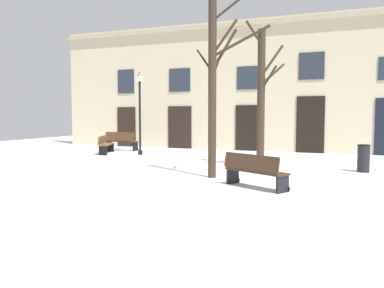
{
  "coord_description": "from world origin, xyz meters",
  "views": [
    {
      "loc": [
        5.43,
        -11.69,
        1.91
      ],
      "look_at": [
        0.0,
        1.71,
        0.82
      ],
      "focal_mm": 37.56,
      "sensor_mm": 36.0,
      "label": 1
    }
  ],
  "objects_px": {
    "bench_near_center_tree": "(254,171)",
    "bench_by_litter_bin": "(121,141)",
    "litter_bin": "(364,158)",
    "streetlamp": "(140,104)",
    "tree_right_of_center": "(262,96)",
    "tree_foreground": "(214,83)",
    "bench_back_to_back_right": "(105,144)"
  },
  "relations": [
    {
      "from": "bench_back_to_back_right",
      "to": "bench_by_litter_bin",
      "type": "distance_m",
      "value": 1.75
    },
    {
      "from": "streetlamp",
      "to": "bench_near_center_tree",
      "type": "xyz_separation_m",
      "value": [
        6.89,
        -6.31,
        -1.88
      ]
    },
    {
      "from": "tree_right_of_center",
      "to": "litter_bin",
      "type": "height_order",
      "value": "tree_right_of_center"
    },
    {
      "from": "streetlamp",
      "to": "bench_near_center_tree",
      "type": "bearing_deg",
      "value": -42.47
    },
    {
      "from": "bench_near_center_tree",
      "to": "bench_by_litter_bin",
      "type": "distance_m",
      "value": 11.93
    },
    {
      "from": "litter_bin",
      "to": "bench_near_center_tree",
      "type": "xyz_separation_m",
      "value": [
        -2.65,
        -4.15,
        -0.0
      ]
    },
    {
      "from": "tree_foreground",
      "to": "tree_right_of_center",
      "type": "height_order",
      "value": "tree_foreground"
    },
    {
      "from": "bench_by_litter_bin",
      "to": "bench_near_center_tree",
      "type": "bearing_deg",
      "value": 142.63
    },
    {
      "from": "bench_back_to_back_right",
      "to": "bench_by_litter_bin",
      "type": "height_order",
      "value": "bench_by_litter_bin"
    },
    {
      "from": "bench_back_to_back_right",
      "to": "bench_by_litter_bin",
      "type": "bearing_deg",
      "value": -15.9
    },
    {
      "from": "tree_right_of_center",
      "to": "bench_near_center_tree",
      "type": "bearing_deg",
      "value": -79.98
    },
    {
      "from": "tree_right_of_center",
      "to": "streetlamp",
      "type": "xyz_separation_m",
      "value": [
        -6.2,
        2.39,
        -0.19
      ]
    },
    {
      "from": "litter_bin",
      "to": "bench_near_center_tree",
      "type": "bearing_deg",
      "value": -122.54
    },
    {
      "from": "tree_right_of_center",
      "to": "bench_by_litter_bin",
      "type": "bearing_deg",
      "value": 154.11
    },
    {
      "from": "bench_near_center_tree",
      "to": "bench_by_litter_bin",
      "type": "relative_size",
      "value": 1.0
    },
    {
      "from": "bench_near_center_tree",
      "to": "tree_foreground",
      "type": "bearing_deg",
      "value": -10.0
    },
    {
      "from": "tree_foreground",
      "to": "bench_by_litter_bin",
      "type": "distance_m",
      "value": 10.23
    },
    {
      "from": "tree_right_of_center",
      "to": "bench_back_to_back_right",
      "type": "bearing_deg",
      "value": 164.31
    },
    {
      "from": "tree_right_of_center",
      "to": "tree_foreground",
      "type": "bearing_deg",
      "value": -107.34
    },
    {
      "from": "tree_right_of_center",
      "to": "streetlamp",
      "type": "distance_m",
      "value": 6.64
    },
    {
      "from": "bench_by_litter_bin",
      "to": "tree_foreground",
      "type": "bearing_deg",
      "value": 142.13
    },
    {
      "from": "bench_back_to_back_right",
      "to": "bench_by_litter_bin",
      "type": "xyz_separation_m",
      "value": [
        -0.21,
        1.74,
        0.04
      ]
    },
    {
      "from": "tree_right_of_center",
      "to": "litter_bin",
      "type": "relative_size",
      "value": 5.55
    },
    {
      "from": "tree_right_of_center",
      "to": "bench_near_center_tree",
      "type": "distance_m",
      "value": 4.49
    },
    {
      "from": "tree_foreground",
      "to": "bench_back_to_back_right",
      "type": "relative_size",
      "value": 2.87
    },
    {
      "from": "bench_by_litter_bin",
      "to": "litter_bin",
      "type": "bearing_deg",
      "value": 166.18
    },
    {
      "from": "streetlamp",
      "to": "bench_back_to_back_right",
      "type": "relative_size",
      "value": 2.07
    },
    {
      "from": "tree_foreground",
      "to": "tree_right_of_center",
      "type": "xyz_separation_m",
      "value": [
        0.84,
        2.68,
        -0.29
      ]
    },
    {
      "from": "tree_right_of_center",
      "to": "bench_back_to_back_right",
      "type": "distance_m",
      "value": 8.59
    },
    {
      "from": "litter_bin",
      "to": "streetlamp",
      "type": "bearing_deg",
      "value": 167.26
    },
    {
      "from": "bench_near_center_tree",
      "to": "bench_back_to_back_right",
      "type": "relative_size",
      "value": 1.0
    },
    {
      "from": "streetlamp",
      "to": "tree_right_of_center",
      "type": "bearing_deg",
      "value": -21.06
    }
  ]
}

